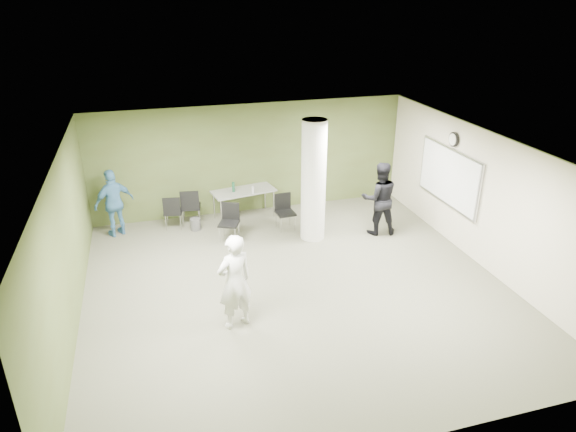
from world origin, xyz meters
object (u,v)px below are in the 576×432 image
object	(u,v)px
man_black	(379,198)
chair_back_left	(173,210)
woman_white	(235,282)
man_blue	(114,203)
folding_table	(243,192)

from	to	relation	value
man_black	chair_back_left	bearing A→B (deg)	-7.87
woman_white	man_blue	bearing A→B (deg)	-84.11
chair_back_left	woman_white	xyz separation A→B (m)	(0.73, -4.28, 0.37)
folding_table	man_black	distance (m)	3.37
folding_table	man_blue	size ratio (longest dim) A/B	1.02
folding_table	chair_back_left	xyz separation A→B (m)	(-1.77, -0.18, -0.20)
woman_white	man_black	size ratio (longest dim) A/B	0.99
man_black	man_blue	distance (m)	6.16
man_black	woman_white	bearing A→B (deg)	45.37
chair_back_left	man_blue	xyz separation A→B (m)	(-1.30, 0.04, 0.31)
woman_white	man_black	distance (m)	4.77
folding_table	man_black	xyz separation A→B (m)	(2.88, -1.74, 0.19)
folding_table	woman_white	distance (m)	4.58
woman_white	chair_back_left	bearing A→B (deg)	-99.59
woman_white	man_black	bearing A→B (deg)	-164.56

